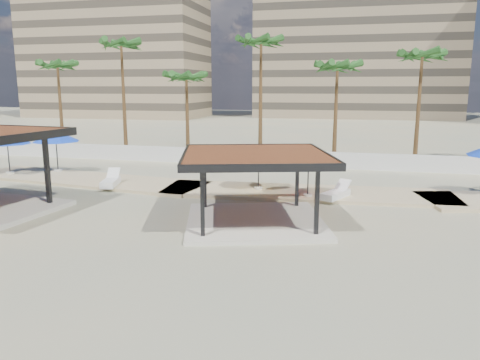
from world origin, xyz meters
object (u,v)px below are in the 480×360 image
at_px(umbrella_a, 7,138).
at_px(lounger_b, 336,194).
at_px(umbrella_c, 309,158).
at_px(pavilion_central, 255,181).
at_px(lounger_a, 111,182).

height_order(umbrella_a, lounger_b, umbrella_a).
bearing_deg(umbrella_c, pavilion_central, -110.02).
distance_m(umbrella_c, lounger_a, 11.74).
relative_size(umbrella_a, umbrella_c, 1.30).
relative_size(pavilion_central, lounger_b, 3.36).
xyz_separation_m(umbrella_c, lounger_b, (1.47, 0.05, -1.88)).
bearing_deg(lounger_b, lounger_a, 115.50).
height_order(umbrella_a, lounger_a, umbrella_a).
relative_size(pavilion_central, umbrella_a, 2.03).
relative_size(lounger_a, lounger_b, 1.06).
xyz_separation_m(lounger_a, lounger_b, (13.06, -0.01, -0.01)).
bearing_deg(umbrella_a, lounger_b, -4.66).
bearing_deg(umbrella_c, umbrella_a, 174.87).
bearing_deg(umbrella_a, lounger_a, -11.71).
xyz_separation_m(umbrella_a, umbrella_c, (20.02, -1.80, -0.29)).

